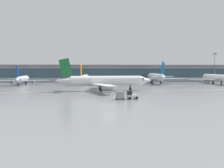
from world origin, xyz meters
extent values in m
plane|color=gray|center=(0.00, 0.00, 0.00)|extent=(400.00, 400.00, 0.00)
cube|color=yellow|center=(1.40, 30.11, 0.00)|extent=(109.71, 8.77, 0.01)
cube|color=#B2B7BC|center=(0.00, 92.13, 4.50)|extent=(192.21, 8.00, 9.00)
cube|color=#385666|center=(0.00, 88.05, 4.95)|extent=(184.52, 0.16, 5.04)
cube|color=slate|center=(0.00, 90.63, 9.30)|extent=(199.90, 11.00, 0.60)
cylinder|color=silver|center=(-35.37, 66.89, 2.68)|extent=(4.33, 18.93, 2.61)
cone|color=silver|center=(-36.38, 77.79, 2.68)|extent=(2.75, 3.34, 2.48)
cube|color=black|center=(-36.19, 75.71, 3.01)|extent=(2.24, 2.52, 0.91)
cone|color=silver|center=(-34.31, 55.46, 2.68)|extent=(2.59, 4.36, 2.22)
cube|color=silver|center=(-41.87, 64.74, 1.97)|extent=(11.00, 4.41, 0.21)
cylinder|color=#999EA3|center=(-39.84, 66.09, 1.24)|extent=(1.86, 2.90, 1.61)
cube|color=silver|center=(-28.58, 65.97, 1.97)|extent=(10.89, 6.19, 0.21)
cylinder|color=#999EA3|center=(-30.83, 66.92, 1.24)|extent=(1.86, 2.90, 1.61)
cube|color=navy|center=(-34.39, 56.29, 6.21)|extent=(0.60, 3.53, 4.91)
cube|color=silver|center=(-36.32, 56.42, 3.07)|extent=(3.99, 2.19, 0.18)
cube|color=silver|center=(-32.51, 56.78, 3.07)|extent=(3.99, 2.19, 0.18)
cylinder|color=black|center=(-35.97, 73.43, 0.69)|extent=(0.34, 0.34, 1.38)
cylinder|color=black|center=(-35.97, 73.43, 0.35)|extent=(0.48, 0.73, 0.69)
cylinder|color=black|center=(-36.98, 65.20, 0.69)|extent=(0.34, 0.34, 1.38)
cylinder|color=black|center=(-36.98, 65.20, 0.35)|extent=(0.48, 0.73, 0.69)
cylinder|color=black|center=(-33.47, 65.52, 0.69)|extent=(0.34, 0.34, 1.38)
cylinder|color=black|center=(-33.47, 65.52, 0.35)|extent=(0.48, 0.73, 0.69)
cylinder|color=silver|center=(-7.28, 70.62, 2.96)|extent=(4.33, 20.85, 2.87)
cone|color=silver|center=(-6.42, 82.66, 2.96)|extent=(2.97, 3.63, 2.73)
cube|color=black|center=(-6.59, 80.37, 3.32)|extent=(2.42, 2.74, 1.01)
cone|color=silver|center=(-8.17, 58.01, 2.96)|extent=(2.76, 4.76, 2.44)
cube|color=silver|center=(-14.73, 69.46, 2.17)|extent=(12.04, 6.61, 0.24)
cylinder|color=#999EA3|center=(-12.28, 70.55, 1.37)|extent=(1.99, 3.16, 1.78)
cube|color=silver|center=(-0.06, 68.42, 2.17)|extent=(12.14, 5.11, 0.24)
cylinder|color=#999EA3|center=(-2.33, 69.85, 1.37)|extent=(1.99, 3.16, 1.78)
cube|color=orange|center=(-8.11, 58.92, 6.85)|extent=(0.58, 3.89, 5.41)
cube|color=silver|center=(-10.19, 59.41, 3.39)|extent=(4.36, 2.32, 0.20)
cube|color=silver|center=(-5.97, 59.11, 3.39)|extent=(4.36, 2.32, 0.20)
cylinder|color=black|center=(-6.77, 77.85, 0.76)|extent=(0.37, 0.37, 1.52)
cylinder|color=black|center=(-6.77, 77.85, 0.38)|extent=(0.52, 0.79, 0.76)
cylinder|color=black|center=(-9.34, 69.07, 0.76)|extent=(0.37, 0.37, 1.52)
cylinder|color=black|center=(-9.34, 69.07, 0.38)|extent=(0.52, 0.79, 0.76)
cylinder|color=black|center=(-5.46, 68.80, 0.76)|extent=(0.37, 0.37, 1.52)
cylinder|color=black|center=(-5.46, 68.80, 0.38)|extent=(0.52, 0.79, 0.76)
cylinder|color=white|center=(28.43, 71.80, 3.32)|extent=(3.60, 23.29, 3.23)
cone|color=white|center=(28.65, 85.35, 3.32)|extent=(3.13, 3.92, 3.07)
cube|color=black|center=(28.60, 82.77, 3.73)|extent=(2.56, 2.94, 1.13)
cone|color=white|center=(28.20, 57.60, 3.32)|extent=(2.83, 5.21, 2.74)
cube|color=white|center=(20.14, 70.03, 2.43)|extent=(13.60, 6.78, 0.27)
cylinder|color=#999EA3|center=(22.82, 71.41, 1.54)|extent=(2.05, 3.45, 1.99)
cube|color=white|center=(36.65, 69.77, 2.43)|extent=(13.62, 6.40, 0.27)
cylinder|color=#999EA3|center=(34.02, 71.23, 1.54)|extent=(2.05, 3.45, 1.99)
cube|color=#1472B2|center=(28.22, 58.63, 7.69)|extent=(0.41, 4.36, 6.08)
cube|color=white|center=(25.85, 59.05, 3.81)|extent=(4.78, 2.35, 0.23)
cube|color=white|center=(30.59, 58.97, 3.81)|extent=(4.78, 2.35, 0.23)
cylinder|color=black|center=(28.56, 79.93, 0.85)|extent=(0.42, 0.42, 1.71)
cylinder|color=black|center=(28.56, 79.93, 0.43)|extent=(0.54, 0.86, 0.85)
cylinder|color=black|center=(26.21, 69.93, 0.85)|extent=(0.42, 0.42, 1.71)
cylinder|color=black|center=(26.21, 69.93, 0.43)|extent=(0.54, 0.86, 0.85)
cylinder|color=black|center=(30.58, 69.86, 0.85)|extent=(0.42, 0.42, 1.71)
cylinder|color=black|center=(30.58, 69.86, 0.43)|extent=(0.54, 0.86, 0.85)
cylinder|color=white|center=(56.94, 66.44, 3.11)|extent=(3.37, 21.78, 3.02)
cone|color=white|center=(57.15, 79.12, 3.11)|extent=(2.92, 3.67, 2.87)
cube|color=black|center=(57.11, 76.70, 3.48)|extent=(2.40, 2.75, 1.06)
cube|color=white|center=(49.19, 64.79, 2.28)|extent=(12.72, 6.34, 0.25)
cylinder|color=#999EA3|center=(51.70, 66.08, 1.44)|extent=(1.92, 3.23, 1.86)
cube|color=white|center=(54.53, 54.52, 3.56)|extent=(4.47, 2.20, 0.21)
cylinder|color=black|center=(57.07, 74.05, 0.80)|extent=(0.39, 0.39, 1.60)
cylinder|color=black|center=(57.07, 74.05, 0.40)|extent=(0.50, 0.81, 0.80)
cylinder|color=black|center=(54.87, 64.70, 0.80)|extent=(0.39, 0.39, 1.60)
cylinder|color=black|center=(54.87, 64.70, 0.40)|extent=(0.50, 0.81, 0.80)
cylinder|color=black|center=(58.96, 64.63, 0.80)|extent=(0.39, 0.39, 1.60)
cylinder|color=black|center=(58.96, 64.63, 0.40)|extent=(0.50, 0.81, 0.80)
cylinder|color=white|center=(1.40, 32.11, 3.32)|extent=(23.37, 4.99, 3.22)
cone|color=white|center=(14.89, 33.15, 3.32)|extent=(4.09, 3.35, 3.06)
cube|color=black|center=(12.32, 32.95, 3.72)|extent=(3.08, 2.73, 1.13)
cone|color=white|center=(-12.73, 31.03, 3.32)|extent=(5.35, 3.12, 2.74)
cube|color=white|center=(-1.12, 40.19, 2.43)|extent=(5.65, 13.60, 0.27)
cylinder|color=#999EA3|center=(0.50, 37.65, 1.53)|extent=(3.55, 2.24, 1.99)
cube|color=white|center=(0.14, 23.75, 2.43)|extent=(7.47, 13.49, 0.27)
cylinder|color=#999EA3|center=(1.35, 26.50, 1.53)|extent=(3.55, 2.24, 1.99)
cube|color=#19662D|center=(-11.71, 31.11, 7.67)|extent=(4.36, 0.67, 6.07)
cube|color=white|center=(-11.51, 33.50, 3.80)|extent=(2.63, 4.90, 0.23)
cube|color=white|center=(-11.15, 28.78, 3.80)|extent=(2.63, 4.90, 0.23)
cylinder|color=black|center=(9.49, 32.73, 0.85)|extent=(0.42, 0.42, 1.71)
cylinder|color=black|center=(9.49, 32.73, 0.43)|extent=(0.89, 0.58, 0.85)
cylinder|color=black|center=(-0.66, 34.14, 0.85)|extent=(0.42, 0.42, 1.71)
cylinder|color=black|center=(-0.66, 34.14, 0.43)|extent=(0.89, 0.58, 0.85)
cylinder|color=black|center=(-0.33, 29.80, 0.85)|extent=(0.42, 0.42, 1.71)
cylinder|color=black|center=(-0.33, 29.80, 0.43)|extent=(0.89, 0.58, 0.85)
cube|color=silver|center=(6.39, 9.58, 0.65)|extent=(2.81, 1.84, 0.70)
cube|color=#1E2328|center=(5.65, 9.45, 1.55)|extent=(1.11, 1.38, 1.10)
cylinder|color=black|center=(7.10, 10.42, 0.30)|extent=(0.63, 0.32, 0.60)
cylinder|color=black|center=(7.35, 9.05, 0.30)|extent=(0.63, 0.32, 0.60)
cylinder|color=black|center=(5.43, 10.12, 0.30)|extent=(0.63, 0.32, 0.60)
cylinder|color=black|center=(5.67, 8.74, 0.30)|extent=(0.63, 0.32, 0.60)
cube|color=#595B60|center=(3.36, 9.04, 0.28)|extent=(2.35, 1.95, 0.12)
cube|color=gray|center=(3.36, 9.04, 1.14)|extent=(1.84, 1.76, 1.60)
cylinder|color=black|center=(3.97, 9.86, 0.11)|extent=(0.23, 0.14, 0.22)
cylinder|color=black|center=(4.22, 8.48, 0.11)|extent=(0.23, 0.14, 0.22)
cylinder|color=black|center=(2.50, 9.59, 0.11)|extent=(0.23, 0.14, 0.22)
cylinder|color=black|center=(2.74, 8.21, 0.11)|extent=(0.23, 0.14, 0.22)
cylinder|color=gray|center=(66.63, 86.03, 7.86)|extent=(0.36, 0.36, 15.72)
cube|color=#3F3F42|center=(66.63, 86.03, 15.97)|extent=(1.80, 0.30, 0.50)
camera|label=1|loc=(-2.98, -46.84, 7.10)|focal=38.57mm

